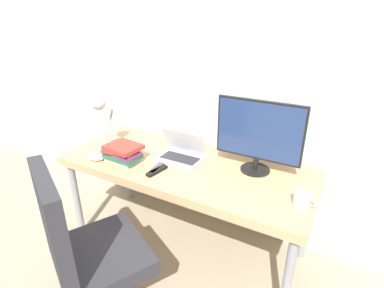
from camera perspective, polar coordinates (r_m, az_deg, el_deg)
The scene contains 12 objects.
ground_plane at distance 2.29m, azimuth -6.13°, elevation -23.81°, with size 12.00×12.00×0.00m, color tan.
wall_back at distance 2.26m, azimuth 4.23°, elevation 14.06°, with size 8.00×0.05×2.60m.
desk at distance 2.11m, azimuth -1.26°, elevation -5.17°, with size 1.75×0.73×0.72m.
laptop at distance 2.13m, azimuth -2.02°, elevation -1.83°, with size 0.32×0.21×0.21m.
monitor at distance 1.94m, azimuth 12.58°, elevation 1.89°, with size 0.56×0.19×0.48m.
desk_lamp at distance 2.28m, azimuth -16.35°, elevation 5.45°, with size 0.15×0.30×0.43m.
office_chair at distance 1.76m, azimuth -20.04°, elevation -17.78°, with size 0.67×0.65×1.02m.
book_stack at distance 2.14m, azimuth -12.99°, elevation -1.64°, with size 0.27×0.22×0.13m.
tv_remote at distance 1.99m, azimuth -6.70°, elevation -5.10°, with size 0.07×0.17×0.02m.
media_remote at distance 2.02m, azimuth -6.81°, elevation -4.64°, with size 0.05×0.15×0.02m.
mug at distance 1.74m, azimuth 20.26°, elevation -9.89°, with size 0.13×0.09×0.08m.
game_controller at distance 2.25m, azimuth -17.78°, elevation -2.27°, with size 0.14×0.10×0.04m.
Camera 1 is at (0.93, -1.22, 1.69)m, focal length 28.00 mm.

